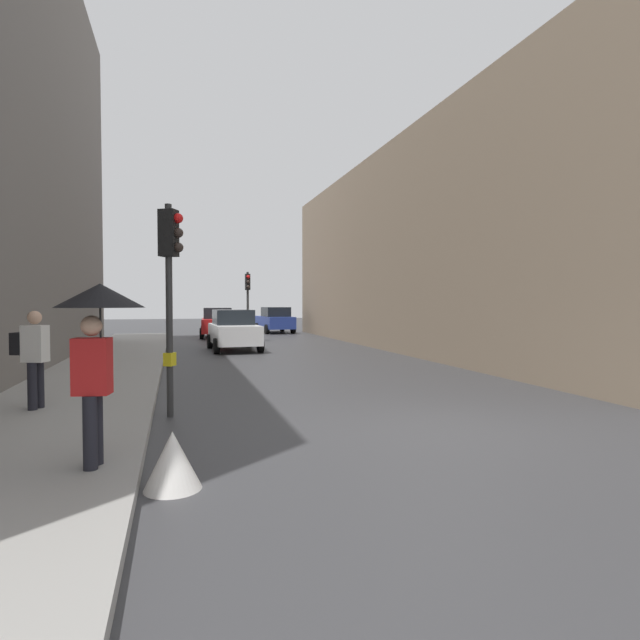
{
  "coord_description": "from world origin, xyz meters",
  "views": [
    {
      "loc": [
        -4.13,
        -7.51,
        2.08
      ],
      "look_at": [
        0.04,
        7.37,
        1.55
      ],
      "focal_mm": 28.91,
      "sensor_mm": 36.0,
      "label": 1
    }
  ],
  "objects_px": {
    "traffic_light_near_right": "(170,271)",
    "car_white_compact": "(234,330)",
    "car_red_sedan": "(218,323)",
    "warning_sign_triangle": "(173,460)",
    "car_blue_van": "(275,320)",
    "traffic_light_far_median": "(248,294)",
    "pedestrian_with_black_backpack": "(33,353)",
    "pedestrian_with_umbrella": "(98,323)"
  },
  "relations": [
    {
      "from": "car_white_compact",
      "to": "pedestrian_with_black_backpack",
      "type": "height_order",
      "value": "pedestrian_with_black_backpack"
    },
    {
      "from": "traffic_light_far_median",
      "to": "car_white_compact",
      "type": "bearing_deg",
      "value": -105.64
    },
    {
      "from": "car_red_sedan",
      "to": "pedestrian_with_black_backpack",
      "type": "relative_size",
      "value": 2.44
    },
    {
      "from": "car_red_sedan",
      "to": "warning_sign_triangle",
      "type": "height_order",
      "value": "car_red_sedan"
    },
    {
      "from": "traffic_light_near_right",
      "to": "car_white_compact",
      "type": "height_order",
      "value": "traffic_light_near_right"
    },
    {
      "from": "traffic_light_far_median",
      "to": "traffic_light_near_right",
      "type": "relative_size",
      "value": 0.95
    },
    {
      "from": "car_red_sedan",
      "to": "warning_sign_triangle",
      "type": "distance_m",
      "value": 25.36
    },
    {
      "from": "traffic_light_near_right",
      "to": "car_white_compact",
      "type": "distance_m",
      "value": 13.22
    },
    {
      "from": "car_blue_van",
      "to": "warning_sign_triangle",
      "type": "relative_size",
      "value": 6.65
    },
    {
      "from": "traffic_light_far_median",
      "to": "car_red_sedan",
      "type": "distance_m",
      "value": 4.77
    },
    {
      "from": "car_red_sedan",
      "to": "car_white_compact",
      "type": "height_order",
      "value": "same"
    },
    {
      "from": "car_blue_van",
      "to": "pedestrian_with_umbrella",
      "type": "xyz_separation_m",
      "value": [
        -7.42,
        -28.33,
        0.96
      ]
    },
    {
      "from": "traffic_light_far_median",
      "to": "pedestrian_with_umbrella",
      "type": "distance_m",
      "value": 20.89
    },
    {
      "from": "traffic_light_near_right",
      "to": "car_white_compact",
      "type": "bearing_deg",
      "value": 78.94
    },
    {
      "from": "traffic_light_near_right",
      "to": "pedestrian_with_umbrella",
      "type": "height_order",
      "value": "traffic_light_near_right"
    },
    {
      "from": "pedestrian_with_umbrella",
      "to": "pedestrian_with_black_backpack",
      "type": "xyz_separation_m",
      "value": [
        -1.61,
        3.85,
        -0.68
      ]
    },
    {
      "from": "traffic_light_far_median",
      "to": "car_white_compact",
      "type": "height_order",
      "value": "traffic_light_far_median"
    },
    {
      "from": "pedestrian_with_black_backpack",
      "to": "traffic_light_far_median",
      "type": "bearing_deg",
      "value": 69.74
    },
    {
      "from": "traffic_light_far_median",
      "to": "car_red_sedan",
      "type": "bearing_deg",
      "value": 105.83
    },
    {
      "from": "traffic_light_near_right",
      "to": "car_blue_van",
      "type": "distance_m",
      "value": 26.0
    },
    {
      "from": "pedestrian_with_umbrella",
      "to": "warning_sign_triangle",
      "type": "xyz_separation_m",
      "value": [
        0.82,
        -0.54,
        -1.52
      ]
    },
    {
      "from": "traffic_light_near_right",
      "to": "car_red_sedan",
      "type": "height_order",
      "value": "traffic_light_near_right"
    },
    {
      "from": "traffic_light_near_right",
      "to": "pedestrian_with_black_backpack",
      "type": "height_order",
      "value": "traffic_light_near_right"
    },
    {
      "from": "car_white_compact",
      "to": "traffic_light_far_median",
      "type": "bearing_deg",
      "value": 74.36
    },
    {
      "from": "car_red_sedan",
      "to": "car_white_compact",
      "type": "xyz_separation_m",
      "value": [
        0.02,
        -8.59,
        0.0
      ]
    },
    {
      "from": "car_red_sedan",
      "to": "warning_sign_triangle",
      "type": "relative_size",
      "value": 6.64
    },
    {
      "from": "car_red_sedan",
      "to": "traffic_light_far_median",
      "type": "bearing_deg",
      "value": -74.17
    },
    {
      "from": "traffic_light_far_median",
      "to": "car_blue_van",
      "type": "height_order",
      "value": "traffic_light_far_median"
    },
    {
      "from": "car_white_compact",
      "to": "car_blue_van",
      "type": "bearing_deg",
      "value": 71.33
    },
    {
      "from": "traffic_light_far_median",
      "to": "warning_sign_triangle",
      "type": "relative_size",
      "value": 5.64
    },
    {
      "from": "car_white_compact",
      "to": "car_blue_van",
      "type": "relative_size",
      "value": 0.99
    },
    {
      "from": "pedestrian_with_umbrella",
      "to": "car_blue_van",
      "type": "bearing_deg",
      "value": 75.32
    },
    {
      "from": "car_red_sedan",
      "to": "pedestrian_with_umbrella",
      "type": "bearing_deg",
      "value": -97.54
    },
    {
      "from": "car_red_sedan",
      "to": "warning_sign_triangle",
      "type": "xyz_separation_m",
      "value": [
        -2.45,
        -25.23,
        -0.55
      ]
    },
    {
      "from": "traffic_light_far_median",
      "to": "warning_sign_triangle",
      "type": "bearing_deg",
      "value": -99.94
    },
    {
      "from": "car_red_sedan",
      "to": "pedestrian_with_umbrella",
      "type": "distance_m",
      "value": 24.93
    },
    {
      "from": "car_red_sedan",
      "to": "car_white_compact",
      "type": "distance_m",
      "value": 8.59
    },
    {
      "from": "traffic_light_far_median",
      "to": "car_blue_van",
      "type": "xyz_separation_m",
      "value": [
        2.93,
        7.94,
        -1.65
      ]
    },
    {
      "from": "traffic_light_near_right",
      "to": "traffic_light_far_median",
      "type": "bearing_deg",
      "value": 77.78
    },
    {
      "from": "car_red_sedan",
      "to": "pedestrian_with_umbrella",
      "type": "xyz_separation_m",
      "value": [
        -3.27,
        -24.69,
        0.96
      ]
    },
    {
      "from": "car_red_sedan",
      "to": "pedestrian_with_black_backpack",
      "type": "xyz_separation_m",
      "value": [
        -4.88,
        -20.84,
        0.29
      ]
    },
    {
      "from": "car_blue_van",
      "to": "pedestrian_with_black_backpack",
      "type": "relative_size",
      "value": 2.44
    }
  ]
}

